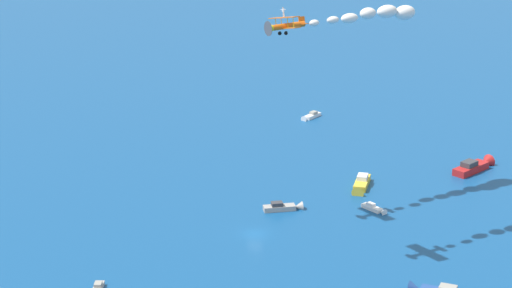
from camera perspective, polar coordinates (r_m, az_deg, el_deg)
name	(u,v)px	position (r m, az deg, el deg)	size (l,w,h in m)	color
ground_plane	(255,234)	(182.07, -0.05, -4.89)	(2000.00, 2000.00, 0.00)	navy
motorboat_near_centre	(375,209)	(192.58, 6.44, -3.50)	(4.72, 4.69, 1.54)	white
motorboat_far_port	(361,185)	(202.62, 5.69, -2.21)	(3.80, 9.45, 2.67)	gold
motorboat_far_stbd	(311,116)	(243.59, 2.96, 1.50)	(4.57, 5.86, 1.74)	white
motorboat_ahead	(475,166)	(215.37, 11.76, -1.18)	(9.18, 9.96, 3.13)	#B21E1E
motorboat_mid_cluster	(285,207)	(191.79, 1.56, -3.43)	(7.44, 3.71, 2.09)	#9E9993
biplane_lead	(285,25)	(162.20, 1.57, 6.43)	(6.91, 6.76, 3.68)	orange
wingwalker_lead	(283,11)	(162.12, 1.48, 7.18)	(0.94, 1.26, 1.53)	white
smoke_trail_lead	(381,14)	(172.55, 6.75, 7.00)	(18.07, 13.89, 3.34)	silver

